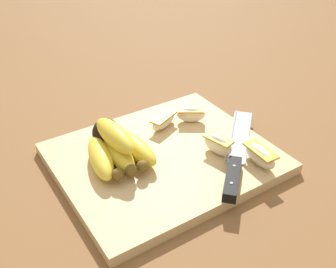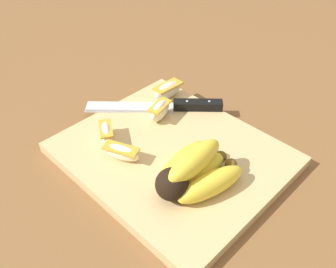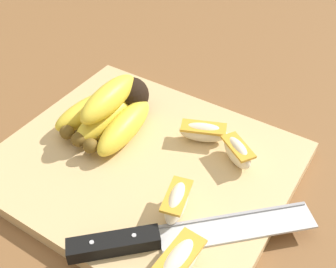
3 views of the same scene
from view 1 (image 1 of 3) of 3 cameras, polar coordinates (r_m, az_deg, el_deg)
The scene contains 8 objects.
ground_plane at distance 0.73m, azimuth 0.05°, elevation -4.65°, with size 6.00×6.00×0.00m, color brown.
cutting_board at distance 0.73m, azimuth -0.59°, elevation -3.48°, with size 0.37×0.32×0.02m, color tan.
banana_bunch at distance 0.71m, azimuth -7.45°, elevation -1.73°, with size 0.12×0.15×0.07m.
chefs_knife at distance 0.71m, azimuth 9.49°, elevation -3.96°, with size 0.22×0.21×0.02m.
apple_wedge_near at distance 0.79m, azimuth -0.64°, elevation 1.96°, with size 0.07×0.05×0.03m.
apple_wedge_middle at distance 0.72m, azimuth 7.12°, elevation -1.44°, with size 0.04×0.06×0.04m.
apple_wedge_far at distance 0.81m, azimuth 3.30°, elevation 2.84°, with size 0.06×0.05×0.03m.
apple_wedge_extra at distance 0.71m, azimuth 12.94°, elevation -2.96°, with size 0.03×0.07×0.03m.
Camera 1 is at (0.31, 0.48, 0.45)m, focal length 42.89 mm.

